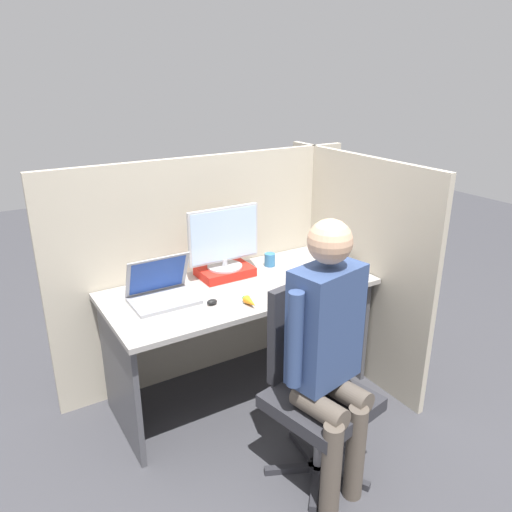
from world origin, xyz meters
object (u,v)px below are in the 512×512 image
at_px(laptop, 162,293).
at_px(person, 329,341).
at_px(stapler, 343,263).
at_px(office_chair, 313,378).
at_px(monitor, 224,239).
at_px(carrot_toy, 250,302).
at_px(coffee_mug, 270,260).
at_px(paper_box, 225,271).

xyz_separation_m(laptop, person, (0.47, -0.89, -0.01)).
xyz_separation_m(stapler, office_chair, (-0.71, -0.61, -0.28)).
relative_size(monitor, carrot_toy, 3.91).
bearing_deg(carrot_toy, office_chair, -75.60).
distance_m(monitor, laptop, 0.53).
bearing_deg(carrot_toy, stapler, 12.53).
height_order(carrot_toy, office_chair, office_chair).
xyz_separation_m(stapler, person, (-0.73, -0.75, 0.02)).
distance_m(office_chair, coffee_mug, 0.98).
xyz_separation_m(carrot_toy, coffee_mug, (0.42, 0.45, 0.02)).
bearing_deg(coffee_mug, person, -108.10).
height_order(laptop, coffee_mug, laptop).
height_order(monitor, carrot_toy, monitor).
distance_m(laptop, person, 1.00).
bearing_deg(stapler, paper_box, 159.52).
height_order(monitor, person, person).
bearing_deg(office_chair, paper_box, 91.81).
bearing_deg(monitor, person, -89.97).
height_order(monitor, stapler, monitor).
relative_size(paper_box, monitor, 0.71).
bearing_deg(laptop, office_chair, -56.34).
distance_m(carrot_toy, office_chair, 0.52).
xyz_separation_m(paper_box, stapler, (0.73, -0.27, -0.00)).
distance_m(carrot_toy, coffee_mug, 0.61).
xyz_separation_m(monitor, office_chair, (0.03, -0.89, -0.50)).
distance_m(laptop, carrot_toy, 0.50).
bearing_deg(laptop, carrot_toy, -39.28).
relative_size(monitor, coffee_mug, 5.54).
bearing_deg(paper_box, person, -89.97).
distance_m(person, coffee_mug, 1.07).
bearing_deg(coffee_mug, office_chair, -109.17).
relative_size(paper_box, office_chair, 0.34).
bearing_deg(office_chair, monitor, 91.81).
height_order(paper_box, office_chair, office_chair).
relative_size(person, coffee_mug, 16.10).
distance_m(monitor, coffee_mug, 0.39).
height_order(paper_box, laptop, laptop).
relative_size(laptop, person, 0.26).
height_order(stapler, coffee_mug, coffee_mug).
distance_m(stapler, carrot_toy, 0.84).
bearing_deg(person, paper_box, 90.03).
xyz_separation_m(paper_box, monitor, (-0.00, 0.00, 0.22)).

